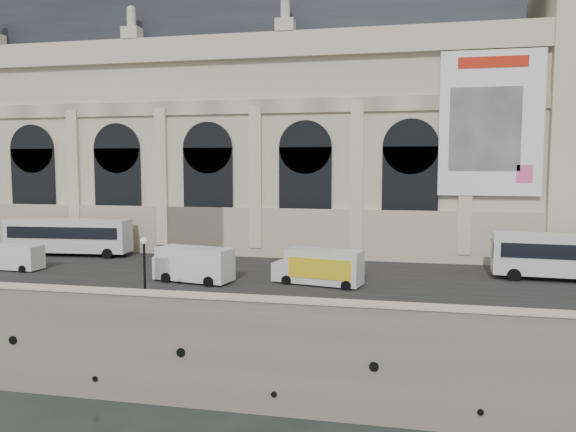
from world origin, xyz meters
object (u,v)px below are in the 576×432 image
object	(u,v)px
bus_left	(68,235)
box_truck	(319,267)
van_c	(191,264)
van_b	(12,257)
lamp_right	(145,270)

from	to	relation	value
bus_left	box_truck	bearing A→B (deg)	-17.23
bus_left	van_c	bearing A→B (deg)	-28.97
van_c	bus_left	bearing A→B (deg)	151.03
van_b	box_truck	size ratio (longest dim) A/B	0.71
van_c	box_truck	size ratio (longest dim) A/B	0.90
van_c	lamp_right	size ratio (longest dim) A/B	1.46
box_truck	lamp_right	distance (m)	13.37
van_c	lamp_right	world-z (taller)	lamp_right
box_truck	van_c	bearing A→B (deg)	-174.59
bus_left	lamp_right	world-z (taller)	lamp_right
van_b	van_c	distance (m)	17.41
bus_left	box_truck	world-z (taller)	bus_left
lamp_right	box_truck	bearing A→B (deg)	36.85
bus_left	van_b	bearing A→B (deg)	-92.82
bus_left	van_b	world-z (taller)	bus_left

